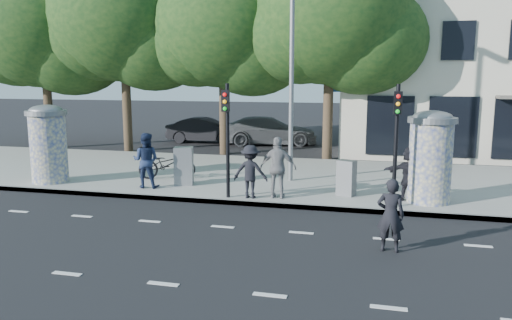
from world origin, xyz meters
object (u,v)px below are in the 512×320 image
(ad_column_left, at_px, (48,142))
(ped_f, at_px, (410,173))
(ad_column_right, at_px, (430,155))
(cabinet_left, at_px, (184,166))
(ped_e, at_px, (278,168))
(street_lamp, at_px, (292,44))
(traffic_pole_far, at_px, (396,133))
(bicycle, at_px, (167,164))
(ped_c, at_px, (146,160))
(car_mid, at_px, (205,130))
(car_right, at_px, (268,131))
(man_road, at_px, (391,215))
(ped_d, at_px, (250,172))
(cabinet_right, at_px, (346,178))
(traffic_pole_near, at_px, (227,129))

(ad_column_left, distance_m, ped_f, 11.89)
(ad_column_right, relative_size, cabinet_left, 2.09)
(ad_column_left, height_order, ped_e, ad_column_left)
(street_lamp, height_order, ped_f, street_lamp)
(traffic_pole_far, height_order, street_lamp, street_lamp)
(bicycle, bearing_deg, street_lamp, -98.79)
(traffic_pole_far, height_order, ped_c, traffic_pole_far)
(car_mid, height_order, car_right, car_right)
(man_road, bearing_deg, cabinet_left, -30.55)
(street_lamp, height_order, ped_d, street_lamp)
(car_mid, relative_size, car_right, 0.81)
(traffic_pole_far, distance_m, street_lamp, 5.12)
(ad_column_left, distance_m, ped_d, 7.31)
(street_lamp, height_order, car_right, street_lamp)
(traffic_pole_far, relative_size, cabinet_right, 3.13)
(ped_d, bearing_deg, cabinet_right, -161.49)
(ad_column_left, distance_m, car_right, 13.05)
(ped_f, height_order, car_mid, ped_f)
(ad_column_left, bearing_deg, street_lamp, 14.94)
(traffic_pole_far, distance_m, bicycle, 8.14)
(man_road, relative_size, car_mid, 0.38)
(ad_column_right, xyz_separation_m, ped_f, (-0.53, 0.05, -0.58))
(traffic_pole_near, height_order, ped_e, traffic_pole_near)
(ad_column_left, height_order, cabinet_right, ad_column_left)
(traffic_pole_far, bearing_deg, ad_column_right, 42.21)
(ad_column_right, bearing_deg, bicycle, 171.91)
(ped_f, height_order, bicycle, ped_f)
(ad_column_left, bearing_deg, car_right, 67.20)
(ped_c, relative_size, bicycle, 0.90)
(ped_f, distance_m, cabinet_right, 1.86)
(ped_d, distance_m, man_road, 5.21)
(ad_column_right, xyz_separation_m, street_lamp, (-4.40, 1.93, 3.26))
(car_right, bearing_deg, cabinet_left, 163.58)
(ad_column_right, height_order, car_mid, ad_column_right)
(cabinet_left, xyz_separation_m, car_mid, (-3.26, 11.33, -0.08))
(traffic_pole_near, xyz_separation_m, man_road, (4.65, -3.20, -1.42))
(traffic_pole_near, distance_m, ped_e, 1.90)
(ped_e, xyz_separation_m, ped_f, (3.79, 0.64, -0.11))
(ad_column_left, bearing_deg, bicycle, 21.20)
(traffic_pole_near, distance_m, car_right, 12.90)
(traffic_pole_near, xyz_separation_m, ped_d, (0.67, 0.16, -1.28))
(ped_f, bearing_deg, car_right, -58.09)
(ped_c, distance_m, car_mid, 12.21)
(man_road, bearing_deg, ad_column_left, -15.01)
(traffic_pole_near, height_order, traffic_pole_far, same)
(ad_column_left, distance_m, bicycle, 4.07)
(ped_f, bearing_deg, ped_c, 3.64)
(traffic_pole_near, distance_m, car_mid, 13.81)
(car_right, bearing_deg, bicycle, 158.32)
(ad_column_left, height_order, ped_f, ad_column_left)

